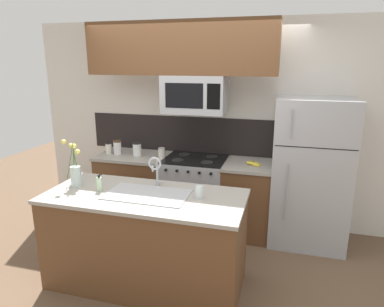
{
  "coord_description": "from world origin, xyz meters",
  "views": [
    {
      "loc": [
        1.07,
        -3.06,
        2.09
      ],
      "look_at": [
        0.14,
        0.27,
        1.16
      ],
      "focal_mm": 32.0,
      "sensor_mm": 36.0,
      "label": 1
    }
  ],
  "objects_px": {
    "sink_faucet": "(155,167)",
    "flower_vase": "(75,173)",
    "storage_jar_short": "(137,149)",
    "dish_soap_bottle": "(99,184)",
    "drinking_glass": "(199,192)",
    "banana_bunch": "(253,164)",
    "storage_jar_medium": "(117,147)",
    "storage_jar_squat": "(162,153)",
    "microwave": "(195,94)",
    "refrigerator": "(310,172)",
    "stove_range": "(195,193)",
    "storage_jar_tall": "(109,148)"
  },
  "relations": [
    {
      "from": "storage_jar_medium",
      "to": "storage_jar_squat",
      "type": "distance_m",
      "value": 0.61
    },
    {
      "from": "drinking_glass",
      "to": "flower_vase",
      "type": "xyz_separation_m",
      "value": [
        -1.24,
        -0.03,
        0.08
      ]
    },
    {
      "from": "banana_bunch",
      "to": "flower_vase",
      "type": "xyz_separation_m",
      "value": [
        -1.61,
        -1.16,
        0.11
      ]
    },
    {
      "from": "stove_range",
      "to": "drinking_glass",
      "type": "relative_size",
      "value": 8.32
    },
    {
      "from": "microwave",
      "to": "storage_jar_short",
      "type": "bearing_deg",
      "value": -179.46
    },
    {
      "from": "microwave",
      "to": "storage_jar_tall",
      "type": "relative_size",
      "value": 5.11
    },
    {
      "from": "storage_jar_medium",
      "to": "dish_soap_bottle",
      "type": "xyz_separation_m",
      "value": [
        0.46,
        -1.24,
        -0.02
      ]
    },
    {
      "from": "stove_range",
      "to": "storage_jar_medium",
      "type": "xyz_separation_m",
      "value": [
        -1.05,
        -0.03,
        0.54
      ]
    },
    {
      "from": "storage_jar_squat",
      "to": "sink_faucet",
      "type": "distance_m",
      "value": 1.07
    },
    {
      "from": "banana_bunch",
      "to": "flower_vase",
      "type": "distance_m",
      "value": 1.98
    },
    {
      "from": "storage_jar_tall",
      "to": "storage_jar_medium",
      "type": "height_order",
      "value": "storage_jar_medium"
    },
    {
      "from": "drinking_glass",
      "to": "flower_vase",
      "type": "height_order",
      "value": "flower_vase"
    },
    {
      "from": "banana_bunch",
      "to": "storage_jar_medium",
      "type": "bearing_deg",
      "value": 179.19
    },
    {
      "from": "microwave",
      "to": "banana_bunch",
      "type": "relative_size",
      "value": 3.9
    },
    {
      "from": "storage_jar_squat",
      "to": "drinking_glass",
      "type": "height_order",
      "value": "storage_jar_squat"
    },
    {
      "from": "microwave",
      "to": "refrigerator",
      "type": "xyz_separation_m",
      "value": [
        1.37,
        0.04,
        -0.86
      ]
    },
    {
      "from": "banana_bunch",
      "to": "storage_jar_squat",
      "type": "bearing_deg",
      "value": 178.23
    },
    {
      "from": "refrigerator",
      "to": "dish_soap_bottle",
      "type": "bearing_deg",
      "value": -146.68
    },
    {
      "from": "refrigerator",
      "to": "storage_jar_squat",
      "type": "relative_size",
      "value": 13.91
    },
    {
      "from": "microwave",
      "to": "storage_jar_tall",
      "type": "height_order",
      "value": "microwave"
    },
    {
      "from": "storage_jar_tall",
      "to": "stove_range",
      "type": "bearing_deg",
      "value": 1.37
    },
    {
      "from": "storage_jar_squat",
      "to": "flower_vase",
      "type": "bearing_deg",
      "value": -110.41
    },
    {
      "from": "drinking_glass",
      "to": "flower_vase",
      "type": "relative_size",
      "value": 0.24
    },
    {
      "from": "sink_faucet",
      "to": "storage_jar_tall",
      "type": "bearing_deg",
      "value": 136.63
    },
    {
      "from": "stove_range",
      "to": "banana_bunch",
      "type": "relative_size",
      "value": 4.87
    },
    {
      "from": "banana_bunch",
      "to": "dish_soap_bottle",
      "type": "relative_size",
      "value": 1.16
    },
    {
      "from": "sink_faucet",
      "to": "flower_vase",
      "type": "distance_m",
      "value": 0.79
    },
    {
      "from": "storage_jar_short",
      "to": "storage_jar_squat",
      "type": "xyz_separation_m",
      "value": [
        0.34,
        0.0,
        -0.03
      ]
    },
    {
      "from": "storage_jar_tall",
      "to": "banana_bunch",
      "type": "distance_m",
      "value": 1.91
    },
    {
      "from": "microwave",
      "to": "storage_jar_tall",
      "type": "xyz_separation_m",
      "value": [
        -1.18,
        -0.01,
        -0.73
      ]
    },
    {
      "from": "storage_jar_short",
      "to": "storage_jar_squat",
      "type": "relative_size",
      "value": 1.42
    },
    {
      "from": "sink_faucet",
      "to": "storage_jar_squat",
      "type": "bearing_deg",
      "value": 107.45
    },
    {
      "from": "banana_bunch",
      "to": "drinking_glass",
      "type": "bearing_deg",
      "value": -107.95
    },
    {
      "from": "storage_jar_tall",
      "to": "dish_soap_bottle",
      "type": "relative_size",
      "value": 0.88
    },
    {
      "from": "microwave",
      "to": "banana_bunch",
      "type": "bearing_deg",
      "value": -3.07
    },
    {
      "from": "microwave",
      "to": "sink_faucet",
      "type": "xyz_separation_m",
      "value": [
        -0.12,
        -1.01,
        -0.61
      ]
    },
    {
      "from": "storage_jar_short",
      "to": "drinking_glass",
      "type": "height_order",
      "value": "storage_jar_short"
    },
    {
      "from": "storage_jar_short",
      "to": "banana_bunch",
      "type": "distance_m",
      "value": 1.5
    },
    {
      "from": "refrigerator",
      "to": "storage_jar_tall",
      "type": "height_order",
      "value": "refrigerator"
    },
    {
      "from": "storage_jar_tall",
      "to": "banana_bunch",
      "type": "xyz_separation_m",
      "value": [
        1.91,
        -0.03,
        -0.05
      ]
    },
    {
      "from": "storage_jar_medium",
      "to": "sink_faucet",
      "type": "distance_m",
      "value": 1.37
    },
    {
      "from": "stove_range",
      "to": "sink_faucet",
      "type": "relative_size",
      "value": 3.04
    },
    {
      "from": "storage_jar_short",
      "to": "dish_soap_bottle",
      "type": "bearing_deg",
      "value": -81.86
    },
    {
      "from": "banana_bunch",
      "to": "flower_vase",
      "type": "relative_size",
      "value": 0.41
    },
    {
      "from": "stove_range",
      "to": "drinking_glass",
      "type": "height_order",
      "value": "drinking_glass"
    },
    {
      "from": "stove_range",
      "to": "storage_jar_short",
      "type": "distance_m",
      "value": 0.94
    },
    {
      "from": "drinking_glass",
      "to": "banana_bunch",
      "type": "bearing_deg",
      "value": 72.05
    },
    {
      "from": "drinking_glass",
      "to": "stove_range",
      "type": "bearing_deg",
      "value": 106.79
    },
    {
      "from": "microwave",
      "to": "refrigerator",
      "type": "bearing_deg",
      "value": 1.71
    },
    {
      "from": "storage_jar_medium",
      "to": "storage_jar_squat",
      "type": "height_order",
      "value": "storage_jar_medium"
    }
  ]
}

